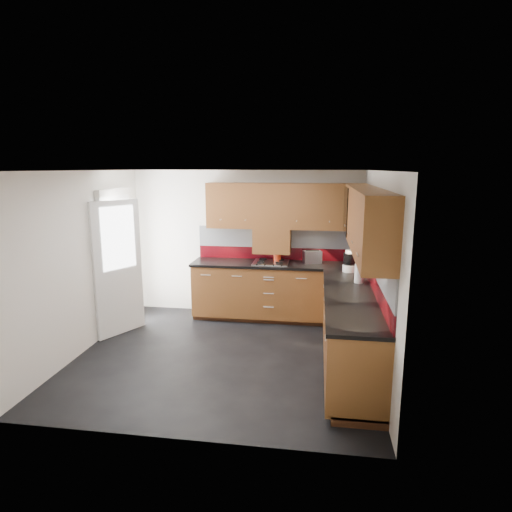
% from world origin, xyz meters
% --- Properties ---
extents(room, '(4.00, 3.80, 2.64)m').
position_xyz_m(room, '(0.00, 0.00, 1.50)').
color(room, black).
extents(base_cabinets, '(2.70, 3.20, 0.95)m').
position_xyz_m(base_cabinets, '(1.07, 0.72, 0.44)').
color(base_cabinets, '#622E15').
rests_on(base_cabinets, room).
extents(countertop, '(2.72, 3.22, 0.04)m').
position_xyz_m(countertop, '(1.05, 0.70, 0.92)').
color(countertop, black).
rests_on(countertop, base_cabinets).
extents(backsplash, '(2.70, 3.20, 0.54)m').
position_xyz_m(backsplash, '(1.28, 0.93, 1.21)').
color(backsplash, maroon).
rests_on(backsplash, countertop).
extents(upper_cabinets, '(2.50, 3.20, 0.72)m').
position_xyz_m(upper_cabinets, '(1.23, 0.78, 1.84)').
color(upper_cabinets, '#622E15').
rests_on(upper_cabinets, room).
extents(extractor_hood, '(0.60, 0.33, 0.40)m').
position_xyz_m(extractor_hood, '(0.45, 1.64, 1.28)').
color(extractor_hood, '#622E15').
rests_on(extractor_hood, room).
extents(glass_cabinet, '(0.32, 0.80, 0.66)m').
position_xyz_m(glass_cabinet, '(1.71, 1.07, 1.87)').
color(glass_cabinet, black).
rests_on(glass_cabinet, room).
extents(back_door, '(0.42, 1.19, 2.04)m').
position_xyz_m(back_door, '(-1.78, 0.75, 1.03)').
color(back_door, white).
rests_on(back_door, room).
extents(gas_hob, '(0.56, 0.49, 0.04)m').
position_xyz_m(gas_hob, '(0.45, 1.47, 0.95)').
color(gas_hob, silver).
rests_on(gas_hob, countertop).
extents(utensil_pot, '(0.12, 0.12, 0.43)m').
position_xyz_m(utensil_pot, '(0.54, 1.60, 1.04)').
color(utensil_pot, red).
rests_on(utensil_pot, countertop).
extents(toaster, '(0.32, 0.24, 0.20)m').
position_xyz_m(toaster, '(1.10, 1.60, 1.04)').
color(toaster, silver).
rests_on(toaster, countertop).
extents(food_processor, '(0.19, 0.19, 0.32)m').
position_xyz_m(food_processor, '(1.65, 1.08, 1.09)').
color(food_processor, white).
rests_on(food_processor, countertop).
extents(paper_towel, '(0.14, 0.14, 0.25)m').
position_xyz_m(paper_towel, '(1.74, 0.47, 1.07)').
color(paper_towel, white).
rests_on(paper_towel, countertop).
extents(orange_cloth, '(0.17, 0.16, 0.01)m').
position_xyz_m(orange_cloth, '(1.65, 1.08, 0.95)').
color(orange_cloth, orange).
rests_on(orange_cloth, countertop).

